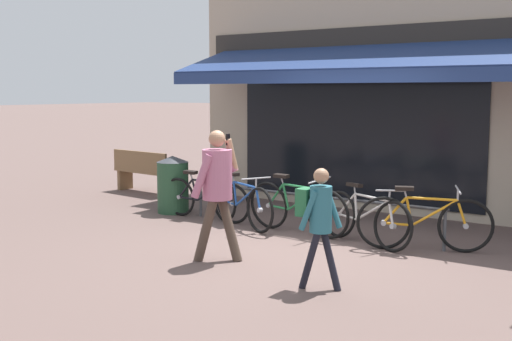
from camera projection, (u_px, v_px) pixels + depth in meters
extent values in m
plane|color=brown|center=(290.00, 250.00, 8.46)|extent=(160.00, 160.00, 0.00)
cube|color=tan|center=(437.00, 69.00, 11.80)|extent=(8.35, 3.00, 4.98)
cube|color=black|center=(354.00, 139.00, 11.24)|extent=(4.59, 0.04, 2.20)
cube|color=#282623|center=(407.00, 38.00, 10.50)|extent=(7.93, 0.06, 0.44)
cube|color=navy|center=(388.00, 56.00, 9.94)|extent=(7.51, 1.54, 0.50)
cube|color=navy|center=(367.00, 76.00, 9.36)|extent=(7.51, 0.03, 0.20)
cylinder|color=#47494F|center=(308.00, 195.00, 9.51)|extent=(4.23, 0.04, 0.04)
cylinder|color=#47494F|center=(201.00, 200.00, 10.71)|extent=(0.04, 0.04, 0.55)
cylinder|color=#47494F|center=(445.00, 231.00, 8.38)|extent=(0.04, 0.04, 0.55)
torus|color=black|center=(233.00, 203.00, 10.10)|extent=(0.65, 0.10, 0.65)
cylinder|color=#9E9EA3|center=(233.00, 203.00, 10.10)|extent=(0.07, 0.07, 0.07)
torus|color=black|center=(179.00, 197.00, 10.73)|extent=(0.65, 0.10, 0.65)
cylinder|color=#9E9EA3|center=(179.00, 197.00, 10.73)|extent=(0.07, 0.07, 0.07)
cylinder|color=black|center=(211.00, 192.00, 10.31)|extent=(0.62, 0.06, 0.35)
cylinder|color=black|center=(209.00, 182.00, 10.31)|extent=(0.69, 0.04, 0.05)
cylinder|color=black|center=(195.00, 190.00, 10.51)|extent=(0.12, 0.07, 0.34)
cylinder|color=black|center=(188.00, 198.00, 10.62)|extent=(0.39, 0.04, 0.05)
cylinder|color=black|center=(186.00, 188.00, 10.61)|extent=(0.33, 0.06, 0.34)
cylinder|color=black|center=(229.00, 194.00, 10.11)|extent=(0.16, 0.06, 0.32)
cylinder|color=#9E9EA3|center=(191.00, 177.00, 10.50)|extent=(0.06, 0.04, 0.11)
cube|color=black|center=(190.00, 172.00, 10.49)|extent=(0.24, 0.10, 0.06)
cylinder|color=#9E9EA3|center=(225.00, 180.00, 10.10)|extent=(0.03, 0.04, 0.14)
cylinder|color=#9E9EA3|center=(225.00, 175.00, 10.09)|extent=(0.03, 0.52, 0.06)
torus|color=black|center=(260.00, 210.00, 9.45)|extent=(0.66, 0.30, 0.68)
cylinder|color=#9E9EA3|center=(260.00, 210.00, 9.45)|extent=(0.09, 0.08, 0.07)
torus|color=black|center=(225.00, 201.00, 10.27)|extent=(0.66, 0.30, 0.68)
cylinder|color=#9E9EA3|center=(225.00, 201.00, 10.27)|extent=(0.09, 0.08, 0.07)
cylinder|color=#1E4793|center=(246.00, 196.00, 9.74)|extent=(0.53, 0.23, 0.37)
cylinder|color=#1E4793|center=(245.00, 185.00, 9.75)|extent=(0.59, 0.25, 0.05)
cylinder|color=#1E4793|center=(235.00, 193.00, 9.99)|extent=(0.11, 0.08, 0.36)
cylinder|color=#1E4793|center=(230.00, 203.00, 10.13)|extent=(0.34, 0.16, 0.05)
cylinder|color=#1E4793|center=(229.00, 191.00, 10.14)|extent=(0.29, 0.13, 0.36)
cylinder|color=#1E4793|center=(258.00, 199.00, 9.48)|extent=(0.14, 0.09, 0.33)
cylinder|color=#9E9EA3|center=(233.00, 179.00, 10.01)|extent=(0.06, 0.04, 0.11)
cube|color=black|center=(233.00, 174.00, 10.02)|extent=(0.26, 0.18, 0.05)
cylinder|color=#9E9EA3|center=(256.00, 183.00, 9.49)|extent=(0.03, 0.04, 0.14)
cylinder|color=#9E9EA3|center=(256.00, 178.00, 9.49)|extent=(0.21, 0.49, 0.03)
torus|color=black|center=(328.00, 214.00, 9.04)|extent=(0.73, 0.18, 0.73)
cylinder|color=#9E9EA3|center=(328.00, 214.00, 9.04)|extent=(0.08, 0.07, 0.07)
torus|color=black|center=(269.00, 205.00, 9.75)|extent=(0.73, 0.18, 0.73)
cylinder|color=#9E9EA3|center=(269.00, 205.00, 9.75)|extent=(0.08, 0.07, 0.07)
cylinder|color=#23703D|center=(304.00, 200.00, 9.28)|extent=(0.60, 0.13, 0.39)
cylinder|color=#23703D|center=(301.00, 187.00, 9.27)|extent=(0.67, 0.11, 0.05)
cylinder|color=#23703D|center=(286.00, 197.00, 9.50)|extent=(0.12, 0.06, 0.38)
cylinder|color=#23703D|center=(279.00, 207.00, 9.63)|extent=(0.38, 0.07, 0.05)
cylinder|color=#23703D|center=(276.00, 195.00, 9.62)|extent=(0.33, 0.10, 0.38)
cylinder|color=#23703D|center=(324.00, 202.00, 9.05)|extent=(0.16, 0.05, 0.35)
cylinder|color=#9E9EA3|center=(282.00, 181.00, 9.49)|extent=(0.06, 0.03, 0.11)
cube|color=black|center=(281.00, 176.00, 9.49)|extent=(0.25, 0.13, 0.06)
cylinder|color=#9E9EA3|center=(320.00, 185.00, 9.05)|extent=(0.03, 0.04, 0.14)
cylinder|color=#9E9EA3|center=(320.00, 180.00, 9.03)|extent=(0.08, 0.52, 0.06)
torus|color=black|center=(393.00, 226.00, 8.35)|extent=(0.67, 0.34, 0.68)
cylinder|color=#9E9EA3|center=(393.00, 226.00, 8.35)|extent=(0.09, 0.09, 0.08)
torus|color=black|center=(339.00, 214.00, 9.18)|extent=(0.67, 0.34, 0.68)
cylinder|color=#9E9EA3|center=(339.00, 214.00, 9.18)|extent=(0.09, 0.09, 0.08)
cylinder|color=#BCB7B2|center=(372.00, 210.00, 8.65)|extent=(0.56, 0.19, 0.36)
cylinder|color=#BCB7B2|center=(372.00, 197.00, 8.67)|extent=(0.61, 0.25, 0.05)
cylinder|color=#BCB7B2|center=(356.00, 207.00, 8.91)|extent=(0.11, 0.11, 0.35)
cylinder|color=#BCB7B2|center=(348.00, 217.00, 9.03)|extent=(0.35, 0.16, 0.05)
cylinder|color=#BCB7B2|center=(347.00, 204.00, 9.05)|extent=(0.31, 0.10, 0.35)
cylinder|color=#BCB7B2|center=(391.00, 214.00, 8.38)|extent=(0.14, 0.12, 0.33)
cylinder|color=#9E9EA3|center=(355.00, 190.00, 8.94)|extent=(0.06, 0.05, 0.11)
cube|color=black|center=(354.00, 185.00, 8.94)|extent=(0.26, 0.18, 0.06)
cylinder|color=#9E9EA3|center=(389.00, 196.00, 8.42)|extent=(0.04, 0.05, 0.14)
cylinder|color=#9E9EA3|center=(390.00, 191.00, 8.41)|extent=(0.20, 0.50, 0.08)
torus|color=black|center=(466.00, 226.00, 8.27)|extent=(0.68, 0.36, 0.72)
cylinder|color=#9E9EA3|center=(466.00, 226.00, 8.27)|extent=(0.09, 0.09, 0.07)
torus|color=black|center=(383.00, 223.00, 8.46)|extent=(0.68, 0.36, 0.72)
cylinder|color=#9E9EA3|center=(383.00, 223.00, 8.46)|extent=(0.09, 0.09, 0.07)
cylinder|color=orange|center=(434.00, 213.00, 8.31)|extent=(0.55, 0.25, 0.38)
cylinder|color=orange|center=(432.00, 199.00, 8.29)|extent=(0.60, 0.29, 0.05)
cylinder|color=orange|center=(409.00, 211.00, 8.37)|extent=(0.11, 0.09, 0.38)
cylinder|color=orange|center=(398.00, 224.00, 8.43)|extent=(0.35, 0.18, 0.05)
cylinder|color=orange|center=(395.00, 210.00, 8.41)|extent=(0.31, 0.14, 0.37)
cylinder|color=orange|center=(462.00, 213.00, 8.25)|extent=(0.14, 0.11, 0.35)
cylinder|color=#9E9EA3|center=(405.00, 194.00, 8.34)|extent=(0.06, 0.05, 0.11)
cube|color=black|center=(404.00, 188.00, 8.33)|extent=(0.26, 0.19, 0.05)
cylinder|color=#9E9EA3|center=(458.00, 195.00, 8.22)|extent=(0.04, 0.04, 0.14)
cylinder|color=#9E9EA3|center=(458.00, 190.00, 8.21)|extent=(0.23, 0.49, 0.05)
cylinder|color=#47382D|center=(230.00, 229.00, 7.92)|extent=(0.35, 0.16, 0.80)
cylinder|color=#47382D|center=(206.00, 231.00, 7.85)|extent=(0.35, 0.16, 0.80)
cylinder|color=#B26684|center=(217.00, 175.00, 7.80)|extent=(0.41, 0.41, 0.61)
sphere|color=#A87A5B|center=(217.00, 139.00, 7.75)|extent=(0.20, 0.20, 0.20)
cylinder|color=#B26684|center=(202.00, 176.00, 7.65)|extent=(0.29, 0.20, 0.55)
cylinder|color=#B26684|center=(230.00, 162.00, 7.95)|extent=(0.22, 0.21, 0.28)
cylinder|color=#A87A5B|center=(232.00, 155.00, 7.92)|extent=(0.14, 0.20, 0.42)
cube|color=black|center=(228.00, 140.00, 7.87)|extent=(0.03, 0.07, 0.14)
cylinder|color=black|center=(331.00, 261.00, 6.76)|extent=(0.25, 0.08, 0.64)
cylinder|color=black|center=(310.00, 261.00, 6.75)|extent=(0.25, 0.08, 0.64)
cylinder|color=#286675|center=(321.00, 209.00, 6.69)|extent=(0.23, 0.23, 0.49)
sphere|color=#A87A5B|center=(321.00, 176.00, 6.64)|extent=(0.16, 0.16, 0.16)
cylinder|color=#286675|center=(308.00, 211.00, 6.62)|extent=(0.21, 0.11, 0.43)
cylinder|color=#286675|center=(333.00, 208.00, 6.76)|extent=(0.21, 0.11, 0.43)
cube|color=#23663D|center=(305.00, 202.00, 6.79)|extent=(0.14, 0.20, 0.29)
cylinder|color=#23472D|center=(173.00, 187.00, 11.03)|extent=(0.54, 0.54, 0.88)
cone|color=#33353A|center=(173.00, 159.00, 10.97)|extent=(0.55, 0.55, 0.11)
cube|color=brown|center=(147.00, 171.00, 13.19)|extent=(1.63, 0.59, 0.06)
cube|color=brown|center=(140.00, 161.00, 13.02)|extent=(1.60, 0.20, 0.40)
cube|color=brown|center=(125.00, 179.00, 13.68)|extent=(0.11, 0.36, 0.45)
cube|color=brown|center=(171.00, 185.00, 12.76)|extent=(0.11, 0.36, 0.45)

